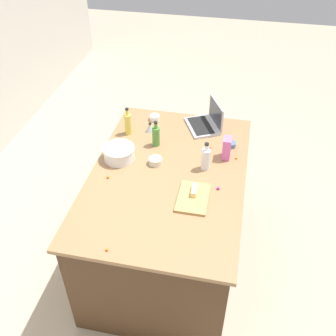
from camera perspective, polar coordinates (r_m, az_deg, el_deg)
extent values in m
plane|color=#B7A88E|center=(3.46, 0.00, -12.25)|extent=(12.00, 12.00, 0.00)
cube|color=#4C331E|center=(3.13, 0.00, -7.31)|extent=(1.58, 1.03, 0.87)
cube|color=#9E754C|center=(2.81, 0.00, -1.02)|extent=(1.64, 1.09, 0.03)
cube|color=#B7B7BC|center=(3.29, 4.91, 6.02)|extent=(0.38, 0.33, 0.02)
cube|color=black|center=(3.28, 4.75, 6.15)|extent=(0.31, 0.26, 0.00)
cube|color=#B7B7BC|center=(3.26, 6.95, 7.87)|extent=(0.27, 0.14, 0.20)
cube|color=#333842|center=(3.26, 6.85, 7.86)|extent=(0.24, 0.12, 0.18)
cylinder|color=white|center=(2.93, -7.09, 2.11)|extent=(0.23, 0.23, 0.10)
cylinder|color=black|center=(2.93, -7.09, 2.18)|extent=(0.19, 0.19, 0.08)
torus|color=white|center=(2.90, -7.16, 2.86)|extent=(0.24, 0.24, 0.01)
cylinder|color=#DBC64C|center=(3.17, -5.82, 6.30)|extent=(0.06, 0.06, 0.17)
cylinder|color=#DBC64C|center=(3.12, -5.95, 8.00)|extent=(0.02, 0.02, 0.05)
cylinder|color=black|center=(3.10, -5.98, 8.47)|extent=(0.03, 0.03, 0.01)
cylinder|color=#4C8C38|center=(3.03, -1.75, 4.57)|extent=(0.06, 0.06, 0.16)
cylinder|color=#4C8C38|center=(2.98, -1.79, 6.14)|extent=(0.03, 0.03, 0.04)
cylinder|color=black|center=(2.96, -1.80, 6.59)|extent=(0.03, 0.03, 0.01)
cylinder|color=white|center=(2.81, 5.46, 1.24)|extent=(0.06, 0.06, 0.16)
cylinder|color=white|center=(2.75, 5.59, 2.96)|extent=(0.03, 0.03, 0.05)
cylinder|color=black|center=(2.73, 5.63, 3.45)|extent=(0.03, 0.03, 0.01)
cube|color=tan|center=(2.61, 3.64, -4.30)|extent=(0.30, 0.20, 0.02)
cube|color=#F4E58C|center=(2.63, 3.82, -3.20)|extent=(0.11, 0.04, 0.04)
cylinder|color=white|center=(3.37, -1.92, 7.30)|extent=(0.08, 0.08, 0.04)
cylinder|color=beige|center=(2.88, -1.84, 1.02)|extent=(0.10, 0.10, 0.05)
cylinder|color=slate|center=(3.09, 9.10, 3.37)|extent=(0.07, 0.07, 0.04)
cone|color=#B2B2B7|center=(3.22, -2.61, 5.87)|extent=(0.07, 0.07, 0.07)
cylinder|color=black|center=(3.20, -2.63, 6.42)|extent=(0.02, 0.02, 0.01)
cube|color=pink|center=(2.93, 8.49, 2.86)|extent=(0.09, 0.06, 0.17)
sphere|color=yellow|center=(2.97, 9.88, 1.45)|extent=(0.02, 0.02, 0.02)
sphere|color=orange|center=(2.34, -8.82, -11.57)|extent=(0.02, 0.02, 0.02)
sphere|color=orange|center=(2.79, -8.66, -1.31)|extent=(0.02, 0.02, 0.02)
sphere|color=red|center=(3.04, 6.06, 2.81)|extent=(0.02, 0.02, 0.02)
sphere|color=#CC3399|center=(2.69, 7.28, -2.91)|extent=(0.02, 0.02, 0.02)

